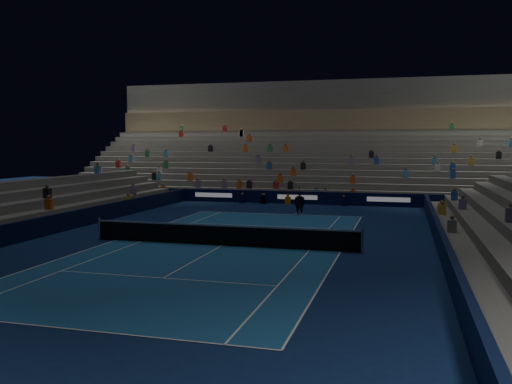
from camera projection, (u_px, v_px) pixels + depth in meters
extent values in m
plane|color=#0B1C45|center=(222.00, 246.00, 25.22)|extent=(90.00, 90.00, 0.00)
cube|color=#184F86|center=(222.00, 246.00, 25.22)|extent=(10.97, 23.77, 0.01)
cube|color=black|center=(298.00, 198.00, 42.96)|extent=(44.00, 0.25, 1.00)
cube|color=#081232|center=(442.00, 245.00, 22.63)|extent=(0.25, 37.00, 1.00)
cube|color=black|center=(42.00, 227.00, 27.72)|extent=(0.25, 37.00, 1.00)
cube|color=slate|center=(300.00, 200.00, 43.94)|extent=(44.00, 1.00, 0.50)
cube|color=slate|center=(302.00, 195.00, 44.88)|extent=(44.00, 1.00, 1.00)
cube|color=slate|center=(304.00, 191.00, 45.82)|extent=(44.00, 1.00, 1.50)
cube|color=slate|center=(306.00, 187.00, 46.76)|extent=(44.00, 1.00, 2.00)
cube|color=slate|center=(308.00, 184.00, 47.70)|extent=(44.00, 1.00, 2.50)
cube|color=slate|center=(310.00, 180.00, 48.64)|extent=(44.00, 1.00, 3.00)
cube|color=slate|center=(312.00, 177.00, 49.58)|extent=(44.00, 1.00, 3.50)
cube|color=slate|center=(314.00, 173.00, 50.51)|extent=(44.00, 1.00, 4.00)
cube|color=slate|center=(316.00, 170.00, 51.45)|extent=(44.00, 1.00, 4.50)
cube|color=slate|center=(317.00, 167.00, 52.39)|extent=(44.00, 1.00, 5.00)
cube|color=slate|center=(319.00, 164.00, 53.33)|extent=(44.00, 1.00, 5.50)
cube|color=slate|center=(320.00, 161.00, 54.27)|extent=(44.00, 1.00, 6.00)
cube|color=#7F6F4E|center=(323.00, 121.00, 54.97)|extent=(44.00, 0.60, 2.20)
cube|color=#4D4D4B|center=(325.00, 96.00, 56.09)|extent=(44.00, 2.40, 3.00)
cube|color=#5F5F5B|center=(463.00, 252.00, 22.45)|extent=(1.00, 37.00, 0.50)
cube|color=#5F5F5B|center=(489.00, 247.00, 22.16)|extent=(1.00, 37.00, 1.00)
cube|color=#61615D|center=(29.00, 231.00, 27.95)|extent=(1.00, 37.00, 0.50)
cube|color=#61615D|center=(12.00, 225.00, 28.19)|extent=(1.00, 37.00, 1.00)
cylinder|color=#B2B2B7|center=(99.00, 228.00, 26.85)|extent=(0.10, 0.10, 1.10)
cylinder|color=#B2B2B7|center=(362.00, 240.00, 23.49)|extent=(0.10, 0.10, 1.10)
cube|color=black|center=(222.00, 236.00, 25.18)|extent=(12.80, 0.03, 0.90)
cube|color=white|center=(222.00, 226.00, 25.14)|extent=(12.80, 0.04, 0.08)
imported|color=black|center=(299.00, 203.00, 36.07)|extent=(0.69, 0.59, 1.61)
cube|color=black|center=(300.00, 201.00, 41.84)|extent=(0.67, 0.73, 0.64)
cylinder|color=black|center=(298.00, 199.00, 41.37)|extent=(0.28, 0.38, 0.16)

